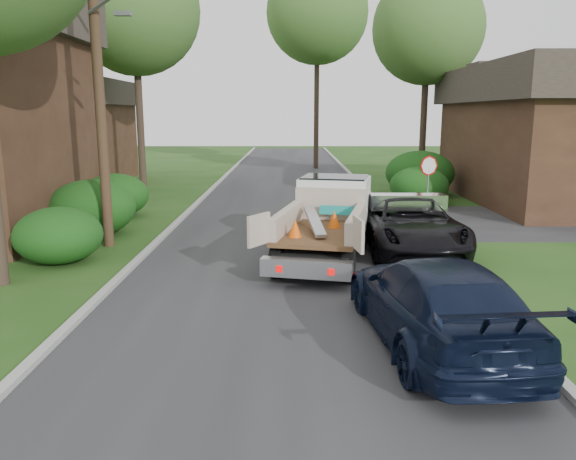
{
  "coord_description": "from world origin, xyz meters",
  "views": [
    {
      "loc": [
        0.05,
        -11.78,
        3.97
      ],
      "look_at": [
        0.01,
        1.62,
        1.2
      ],
      "focal_mm": 35.0,
      "sensor_mm": 36.0,
      "label": 1
    }
  ],
  "objects_px": {
    "utility_pole": "(98,72)",
    "tree_center_far": "(317,13)",
    "black_pickup": "(409,224)",
    "navy_suv": "(436,302)",
    "stop_sign": "(428,175)",
    "house_right": "(575,132)",
    "tree_left_far": "(134,9)",
    "flatbed_truck": "(329,214)",
    "tree_right_far": "(428,29)",
    "house_left_far": "(62,130)"
  },
  "relations": [
    {
      "from": "house_left_far",
      "to": "tree_right_far",
      "type": "distance_m",
      "value": 21.78
    },
    {
      "from": "house_right",
      "to": "tree_center_far",
      "type": "relative_size",
      "value": 0.89
    },
    {
      "from": "house_left_far",
      "to": "tree_left_far",
      "type": "height_order",
      "value": "tree_left_far"
    },
    {
      "from": "house_right",
      "to": "navy_suv",
      "type": "relative_size",
      "value": 2.41
    },
    {
      "from": "house_left_far",
      "to": "black_pickup",
      "type": "relative_size",
      "value": 1.33
    },
    {
      "from": "house_left_far",
      "to": "tree_right_far",
      "type": "height_order",
      "value": "tree_right_far"
    },
    {
      "from": "tree_left_far",
      "to": "navy_suv",
      "type": "bearing_deg",
      "value": -62.62
    },
    {
      "from": "stop_sign",
      "to": "utility_pole",
      "type": "relative_size",
      "value": 0.25
    },
    {
      "from": "tree_center_far",
      "to": "black_pickup",
      "type": "distance_m",
      "value": 27.51
    },
    {
      "from": "tree_center_far",
      "to": "black_pickup",
      "type": "xyz_separation_m",
      "value": [
        1.6,
        -25.5,
        -10.19
      ]
    },
    {
      "from": "stop_sign",
      "to": "house_right",
      "type": "xyz_separation_m",
      "value": [
        7.8,
        5.0,
        1.38
      ]
    },
    {
      "from": "navy_suv",
      "to": "flatbed_truck",
      "type": "bearing_deg",
      "value": -83.16
    },
    {
      "from": "house_right",
      "to": "tree_left_far",
      "type": "relative_size",
      "value": 1.06
    },
    {
      "from": "tree_center_far",
      "to": "black_pickup",
      "type": "height_order",
      "value": "tree_center_far"
    },
    {
      "from": "tree_center_far",
      "to": "tree_left_far",
      "type": "bearing_deg",
      "value": -126.16
    },
    {
      "from": "utility_pole",
      "to": "flatbed_truck",
      "type": "bearing_deg",
      "value": -8.07
    },
    {
      "from": "house_left_far",
      "to": "tree_left_far",
      "type": "bearing_deg",
      "value": -39.81
    },
    {
      "from": "house_right",
      "to": "tree_left_far",
      "type": "xyz_separation_m",
      "value": [
        -20.5,
        3.0,
        5.82
      ]
    },
    {
      "from": "house_right",
      "to": "utility_pole",
      "type": "bearing_deg",
      "value": -153.99
    },
    {
      "from": "utility_pole",
      "to": "black_pickup",
      "type": "relative_size",
      "value": 1.75
    },
    {
      "from": "house_left_far",
      "to": "black_pickup",
      "type": "distance_m",
      "value": 24.57
    },
    {
      "from": "tree_left_far",
      "to": "tree_right_far",
      "type": "bearing_deg",
      "value": 11.31
    },
    {
      "from": "utility_pole",
      "to": "navy_suv",
      "type": "distance_m",
      "value": 11.86
    },
    {
      "from": "utility_pole",
      "to": "flatbed_truck",
      "type": "xyz_separation_m",
      "value": [
        6.67,
        -0.95,
        -4.01
      ]
    },
    {
      "from": "stop_sign",
      "to": "house_right",
      "type": "relative_size",
      "value": 0.19
    },
    {
      "from": "navy_suv",
      "to": "tree_left_far",
      "type": "bearing_deg",
      "value": -67.96
    },
    {
      "from": "utility_pole",
      "to": "tree_right_far",
      "type": "xyz_separation_m",
      "value": [
        12.98,
        15.02,
        3.31
      ]
    },
    {
      "from": "tree_center_far",
      "to": "flatbed_truck",
      "type": "height_order",
      "value": "tree_center_far"
    },
    {
      "from": "stop_sign",
      "to": "flatbed_truck",
      "type": "xyz_separation_m",
      "value": [
        -4.01,
        -4.96,
        -0.61
      ]
    },
    {
      "from": "flatbed_truck",
      "to": "tree_center_far",
      "type": "bearing_deg",
      "value": 100.66
    },
    {
      "from": "stop_sign",
      "to": "navy_suv",
      "type": "relative_size",
      "value": 0.46
    },
    {
      "from": "stop_sign",
      "to": "tree_center_far",
      "type": "bearing_deg",
      "value": 98.66
    },
    {
      "from": "house_right",
      "to": "black_pickup",
      "type": "xyz_separation_m",
      "value": [
        -9.4,
        -9.5,
        -2.37
      ]
    },
    {
      "from": "black_pickup",
      "to": "tree_right_far",
      "type": "bearing_deg",
      "value": 75.52
    },
    {
      "from": "stop_sign",
      "to": "tree_left_far",
      "type": "relative_size",
      "value": 0.2
    },
    {
      "from": "flatbed_truck",
      "to": "navy_suv",
      "type": "relative_size",
      "value": 1.12
    },
    {
      "from": "utility_pole",
      "to": "tree_center_far",
      "type": "distance_m",
      "value": 26.75
    },
    {
      "from": "house_right",
      "to": "flatbed_truck",
      "type": "height_order",
      "value": "house_right"
    },
    {
      "from": "house_right",
      "to": "stop_sign",
      "type": "bearing_deg",
      "value": -147.34
    },
    {
      "from": "house_left_far",
      "to": "flatbed_truck",
      "type": "height_order",
      "value": "house_left_far"
    },
    {
      "from": "house_left_far",
      "to": "black_pickup",
      "type": "xyz_separation_m",
      "value": [
        17.1,
        -17.5,
        -2.26
      ]
    },
    {
      "from": "flatbed_truck",
      "to": "black_pickup",
      "type": "bearing_deg",
      "value": 23.34
    },
    {
      "from": "flatbed_truck",
      "to": "navy_suv",
      "type": "distance_m",
      "value": 6.7
    },
    {
      "from": "house_right",
      "to": "navy_suv",
      "type": "bearing_deg",
      "value": -122.22
    },
    {
      "from": "flatbed_truck",
      "to": "navy_suv",
      "type": "bearing_deg",
      "value": -65.37
    },
    {
      "from": "utility_pole",
      "to": "tree_center_far",
      "type": "height_order",
      "value": "tree_center_far"
    },
    {
      "from": "tree_left_far",
      "to": "tree_center_far",
      "type": "xyz_separation_m",
      "value": [
        9.5,
        13.0,
        2.0
      ]
    },
    {
      "from": "utility_pole",
      "to": "tree_center_far",
      "type": "relative_size",
      "value": 0.68
    },
    {
      "from": "house_right",
      "to": "tree_right_far",
      "type": "bearing_deg",
      "value": 132.51
    },
    {
      "from": "stop_sign",
      "to": "house_right",
      "type": "bearing_deg",
      "value": 32.66
    }
  ]
}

